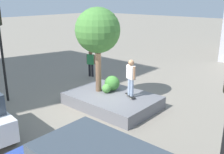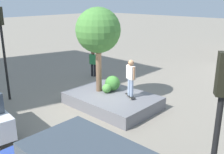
{
  "view_description": "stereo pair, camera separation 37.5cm",
  "coord_description": "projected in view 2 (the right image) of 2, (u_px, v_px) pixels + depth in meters",
  "views": [
    {
      "loc": [
        -7.88,
        8.46,
        5.07
      ],
      "look_at": [
        -0.25,
        -0.29,
        1.47
      ],
      "focal_mm": 41.25,
      "sensor_mm": 36.0,
      "label": 1
    },
    {
      "loc": [
        -8.16,
        8.21,
        5.07
      ],
      "look_at": [
        -0.25,
        -0.29,
        1.47
      ],
      "focal_mm": 41.25,
      "sensor_mm": 36.0,
      "label": 2
    }
  ],
  "objects": [
    {
      "name": "pedestrian_crossing",
      "position": [
        93.0,
        61.0,
        17.03
      ],
      "size": [
        0.56,
        0.36,
        1.76
      ],
      "color": "black",
      "rests_on": "ground"
    },
    {
      "name": "skateboarder",
      "position": [
        131.0,
        75.0,
        11.81
      ],
      "size": [
        0.57,
        0.31,
        1.73
      ],
      "color": "#8C9EB7",
      "rests_on": "skateboard"
    },
    {
      "name": "boxwood_shrub",
      "position": [
        107.0,
        88.0,
        12.63
      ],
      "size": [
        0.44,
        0.44,
        0.44
      ],
      "primitive_type": "sphere",
      "color": "#4C8C3D",
      "rests_on": "planter_ledge"
    },
    {
      "name": "planter_ledge",
      "position": [
        112.0,
        100.0,
        12.5
      ],
      "size": [
        4.23,
        2.95,
        0.57
      ],
      "primitive_type": "cube",
      "color": "slate",
      "rests_on": "ground"
    },
    {
      "name": "hedge_clump",
      "position": [
        112.0,
        83.0,
        12.91
      ],
      "size": [
        0.76,
        0.76,
        0.76
      ],
      "primitive_type": "sphere",
      "color": "#3D7A33",
      "rests_on": "planter_ledge"
    },
    {
      "name": "traffic_light_median",
      "position": [
        219.0,
        116.0,
        5.08
      ],
      "size": [
        0.37,
        0.37,
        4.11
      ],
      "color": "black",
      "rests_on": "ground"
    },
    {
      "name": "ground_plane",
      "position": [
        104.0,
        106.0,
        12.55
      ],
      "size": [
        120.0,
        120.0,
        0.0
      ],
      "primitive_type": "plane",
      "color": "gray"
    },
    {
      "name": "skateboard",
      "position": [
        130.0,
        96.0,
        12.11
      ],
      "size": [
        0.8,
        0.57,
        0.07
      ],
      "color": "black",
      "rests_on": "planter_ledge"
    },
    {
      "name": "traffic_light_corner",
      "position": [
        2.0,
        39.0,
        12.46
      ],
      "size": [
        0.37,
        0.37,
        4.66
      ],
      "color": "black",
      "rests_on": "ground"
    },
    {
      "name": "plaza_tree",
      "position": [
        98.0,
        31.0,
        12.08
      ],
      "size": [
        2.14,
        2.14,
        4.1
      ],
      "color": "brown",
      "rests_on": "planter_ledge"
    }
  ]
}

